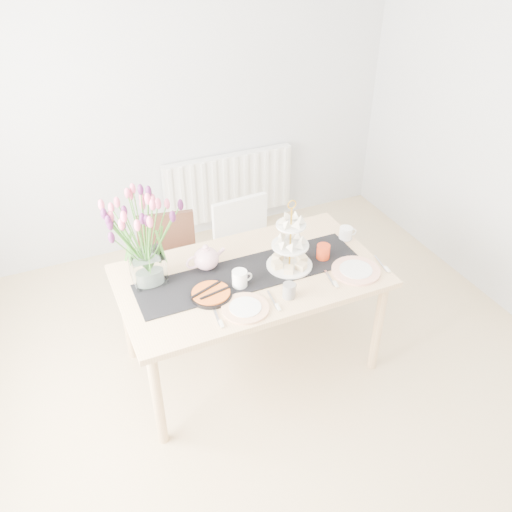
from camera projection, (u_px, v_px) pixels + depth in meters
name	position (u px, v px, depth m)	size (l,w,h in m)	color
room_shell	(295.00, 242.00, 2.59)	(4.50, 4.50, 4.50)	tan
radiator	(229.00, 186.00, 4.89)	(1.20, 0.08, 0.60)	white
dining_table	(251.00, 283.00, 3.35)	(1.60, 0.90, 0.75)	tan
chair_brown	(170.00, 263.00, 3.87)	(0.47, 0.47, 0.82)	#321B12
chair_white	(247.00, 249.00, 3.97)	(0.45, 0.45, 0.86)	white
table_runner	(250.00, 273.00, 3.30)	(1.40, 0.35, 0.01)	black
tulip_vase	(142.00, 227.00, 3.03)	(0.69, 0.69, 0.59)	silver
cake_stand	(290.00, 251.00, 3.29)	(0.28, 0.28, 0.42)	gold
teapot	(206.00, 259.00, 3.30)	(0.25, 0.20, 0.16)	silver
cream_jug	(346.00, 233.00, 3.60)	(0.09, 0.09, 0.09)	white
tart_tin	(211.00, 294.00, 3.12)	(0.25, 0.25, 0.03)	black
mug_grey	(289.00, 291.00, 3.09)	(0.08, 0.08, 0.09)	gray
mug_white	(240.00, 279.00, 3.17)	(0.09, 0.09, 0.11)	white
mug_orange	(323.00, 252.00, 3.40)	(0.08, 0.08, 0.10)	red
plate_left	(245.00, 308.00, 3.03)	(0.27, 0.27, 0.01)	silver
plate_right	(356.00, 270.00, 3.32)	(0.30, 0.30, 0.02)	white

